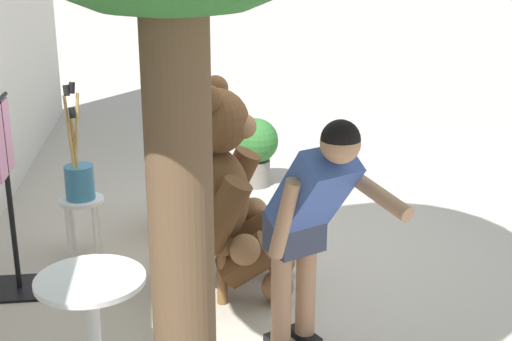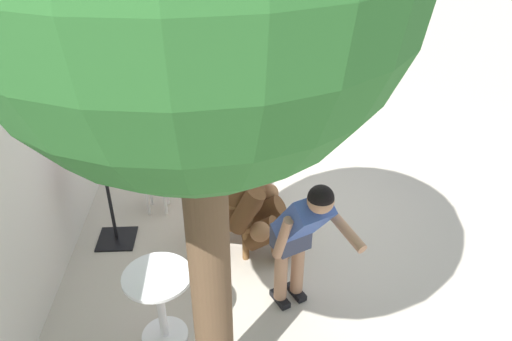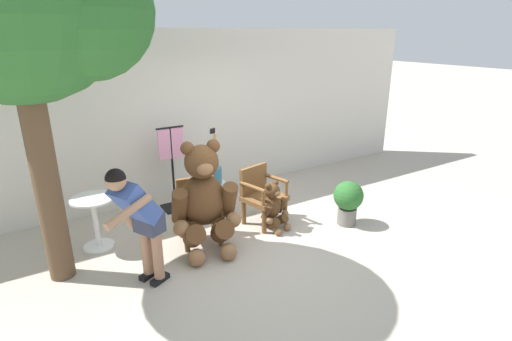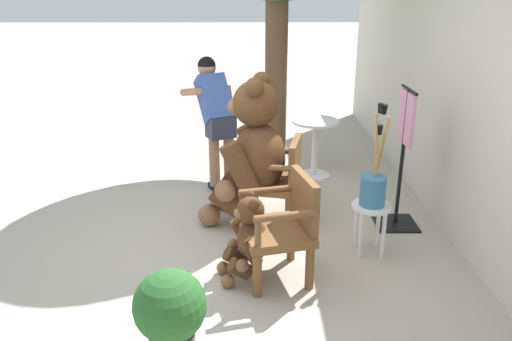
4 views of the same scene
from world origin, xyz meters
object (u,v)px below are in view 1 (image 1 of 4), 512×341
(brush_bucket, at_px, (79,177))
(white_stool, at_px, (82,211))
(round_side_table, at_px, (94,325))
(wooden_chair_left, at_px, (187,225))
(potted_plant, at_px, (256,147))
(wooden_chair_right, at_px, (183,178))
(teddy_bear_small, at_px, (217,188))
(person_visitor, at_px, (310,215))
(teddy_bear_large, at_px, (224,190))
(clothing_display_stand, at_px, (9,193))

(brush_bucket, bearing_deg, white_stool, -74.57)
(white_stool, relative_size, round_side_table, 0.64)
(wooden_chair_left, distance_m, potted_plant, 2.20)
(wooden_chair_left, relative_size, wooden_chair_right, 1.00)
(teddy_bear_small, xyz_separation_m, person_visitor, (-2.02, -0.39, 0.53))
(wooden_chair_left, bearing_deg, teddy_bear_large, -96.32)
(person_visitor, bearing_deg, white_stool, 41.93)
(white_stool, distance_m, round_side_table, 1.91)
(teddy_bear_small, height_order, round_side_table, teddy_bear_small)
(white_stool, relative_size, potted_plant, 0.68)
(person_visitor, bearing_deg, round_side_table, 103.05)
(brush_bucket, bearing_deg, teddy_bear_large, -122.42)
(teddy_bear_small, relative_size, person_visitor, 0.49)
(wooden_chair_right, relative_size, clothing_display_stand, 0.63)
(white_stool, height_order, potted_plant, potted_plant)
(round_side_table, bearing_deg, wooden_chair_right, -12.76)
(wooden_chair_right, bearing_deg, teddy_bear_large, -166.16)
(person_visitor, bearing_deg, wooden_chair_right, 18.43)
(wooden_chair_right, xyz_separation_m, teddy_bear_small, (0.02, -0.28, -0.10))
(round_side_table, distance_m, clothing_display_stand, 1.52)
(potted_plant, height_order, clothing_display_stand, clothing_display_stand)
(person_visitor, bearing_deg, teddy_bear_large, 23.22)
(wooden_chair_right, relative_size, teddy_bear_small, 1.18)
(wooden_chair_right, height_order, white_stool, wooden_chair_right)
(round_side_table, bearing_deg, white_stool, 8.17)
(teddy_bear_small, distance_m, round_side_table, 2.43)
(teddy_bear_small, distance_m, brush_bucket, 1.17)
(teddy_bear_large, height_order, round_side_table, teddy_bear_large)
(brush_bucket, bearing_deg, person_visitor, -138.02)
(person_visitor, distance_m, brush_bucket, 2.18)
(white_stool, height_order, brush_bucket, brush_bucket)
(teddy_bear_small, height_order, person_visitor, person_visitor)
(wooden_chair_left, height_order, brush_bucket, brush_bucket)
(wooden_chair_right, distance_m, round_side_table, 2.32)
(person_visitor, xyz_separation_m, potted_plant, (3.05, -0.06, -0.50))
(white_stool, bearing_deg, teddy_bear_small, -69.10)
(wooden_chair_left, bearing_deg, round_side_table, 157.72)
(teddy_bear_small, height_order, white_stool, teddy_bear_small)
(wooden_chair_left, relative_size, brush_bucket, 0.96)
(clothing_display_stand, bearing_deg, brush_bucket, -35.46)
(brush_bucket, bearing_deg, round_side_table, -171.76)
(wooden_chair_left, xyz_separation_m, teddy_bear_small, (1.04, -0.28, -0.10))
(white_stool, xyz_separation_m, potted_plant, (1.44, -1.51, 0.04))
(wooden_chair_left, relative_size, clothing_display_stand, 0.63)
(teddy_bear_small, relative_size, potted_plant, 1.08)
(white_stool, bearing_deg, brush_bucket, 105.43)
(brush_bucket, distance_m, potted_plant, 2.10)
(person_visitor, xyz_separation_m, clothing_display_stand, (1.06, 1.84, -0.17))
(person_visitor, height_order, brush_bucket, person_visitor)
(teddy_bear_small, relative_size, brush_bucket, 0.82)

